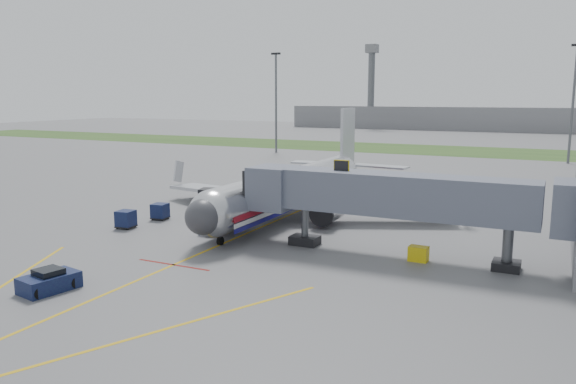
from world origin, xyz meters
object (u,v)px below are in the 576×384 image
at_px(airliner, 292,188).
at_px(baggage_tug, 207,199).
at_px(belt_loader, 218,226).
at_px(ramp_worker, 254,205).
at_px(pushback_tug, 49,281).

distance_m(airliner, baggage_tug, 9.79).
xyz_separation_m(belt_loader, ramp_worker, (-0.91, 8.01, 0.41)).
distance_m(baggage_tug, ramp_worker, 6.22).
bearing_deg(ramp_worker, baggage_tug, 108.81).
bearing_deg(baggage_tug, pushback_tug, -76.76).
xyz_separation_m(airliner, belt_loader, (-2.50, -9.74, -2.14)).
height_order(belt_loader, ramp_worker, belt_loader).
height_order(pushback_tug, belt_loader, belt_loader).
relative_size(pushback_tug, baggage_tug, 1.15).
relative_size(airliner, ramp_worker, 19.61).
height_order(airliner, belt_loader, airliner).
distance_m(baggage_tug, belt_loader, 11.29).
bearing_deg(airliner, pushback_tug, -97.45).
xyz_separation_m(pushback_tug, belt_loader, (1.00, 17.06, -0.07)).
relative_size(pushback_tug, ramp_worker, 1.98).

